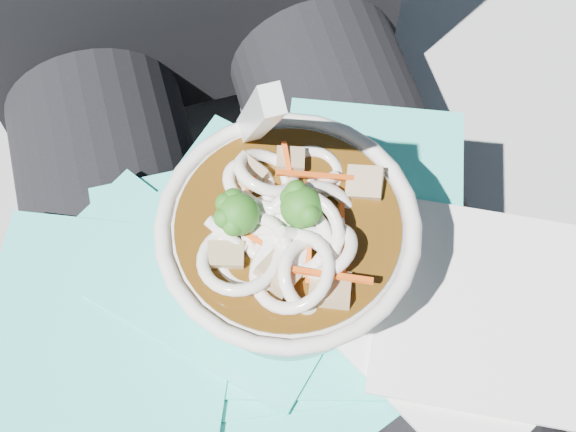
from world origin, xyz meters
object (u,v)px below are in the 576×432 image
object	(u,v)px
stone_ledge	(246,298)
lap	(277,331)
person_body	(244,209)
plastic_bag	(225,301)
udon_bowl	(287,247)

from	to	relation	value
stone_ledge	lap	xyz separation A→B (m)	(0.00, -0.15, 0.31)
person_body	plastic_bag	world-z (taller)	person_body
lap	person_body	xyz separation A→B (m)	(-0.00, 0.09, 0.02)
udon_bowl	plastic_bag	bearing A→B (deg)	179.40
person_body	udon_bowl	world-z (taller)	person_body
stone_ledge	lap	size ratio (longest dim) A/B	2.08
lap	udon_bowl	world-z (taller)	udon_bowl
plastic_bag	stone_ledge	bearing A→B (deg)	77.69
stone_ledge	plastic_bag	xyz separation A→B (m)	(-0.03, -0.15, 0.39)
udon_bowl	lap	bearing A→B (deg)	-169.39
person_body	udon_bowl	distance (m)	0.15
stone_ledge	person_body	xyz separation A→B (m)	(-0.00, -0.06, 0.33)
stone_ledge	person_body	size ratio (longest dim) A/B	0.98
stone_ledge	udon_bowl	size ratio (longest dim) A/B	5.11
lap	person_body	distance (m)	0.09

